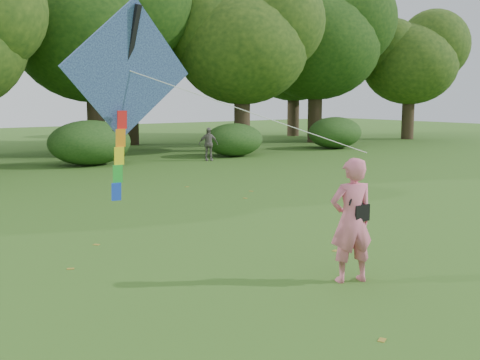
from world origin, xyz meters
TOP-DOWN VIEW (x-y plane):
  - ground at (0.00, 0.00)m, footprint 100.00×100.00m
  - man_kite_flyer at (0.21, 0.39)m, footprint 0.82×0.67m
  - bystander_right at (7.95, 16.48)m, footprint 0.94×0.67m
  - crossbody_bag at (0.32, 0.36)m, footprint 0.43×0.20m
  - flying_kite at (-2.72, 2.02)m, footprint 4.21×2.04m
  - tree_line at (1.67, 22.88)m, footprint 54.70×15.30m
  - fallen_leaves at (0.29, 2.64)m, footprint 7.56×14.23m

SIDE VIEW (x-z plane):
  - ground at x=0.00m, z-range 0.00..0.00m
  - fallen_leaves at x=0.29m, z-range 0.00..0.01m
  - bystander_right at x=7.95m, z-range 0.00..1.48m
  - man_kite_flyer at x=0.21m, z-range 0.00..1.95m
  - crossbody_bag at x=0.32m, z-range 0.73..1.47m
  - flying_kite at x=-2.72m, z-range 1.75..4.63m
  - tree_line at x=1.67m, z-range 0.86..10.35m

